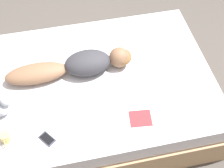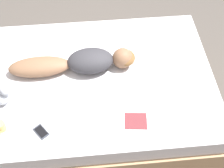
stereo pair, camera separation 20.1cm
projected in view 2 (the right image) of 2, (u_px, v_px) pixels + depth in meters
name	position (u px, v px, depth m)	size (l,w,h in m)	color
ground_plane	(100.00, 109.00, 3.41)	(12.00, 12.00, 0.00)	#4C4742
bed	(100.00, 94.00, 3.19)	(1.64, 2.25, 0.56)	tan
person	(80.00, 62.00, 2.96)	(0.30, 1.21, 0.20)	brown
open_magazine	(135.00, 109.00, 2.74)	(0.53, 0.33, 0.01)	white
coffee_mug	(1.00, 126.00, 2.59)	(0.11, 0.08, 0.09)	tan
cell_phone	(41.00, 132.00, 2.61)	(0.16, 0.15, 0.01)	#333842
plush_toy	(2.00, 96.00, 2.73)	(0.15, 0.16, 0.20)	#B2BCCC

